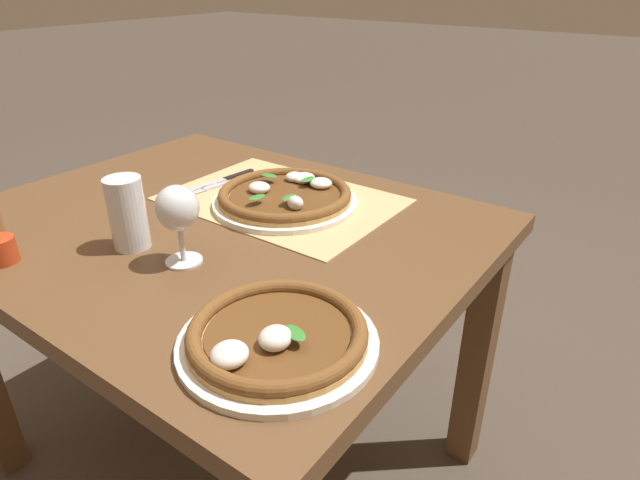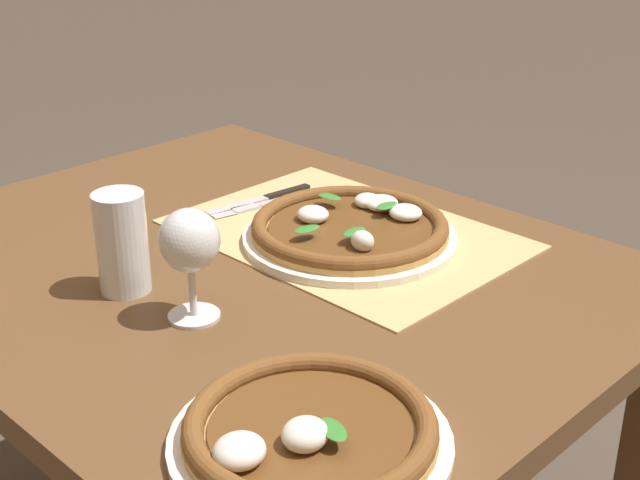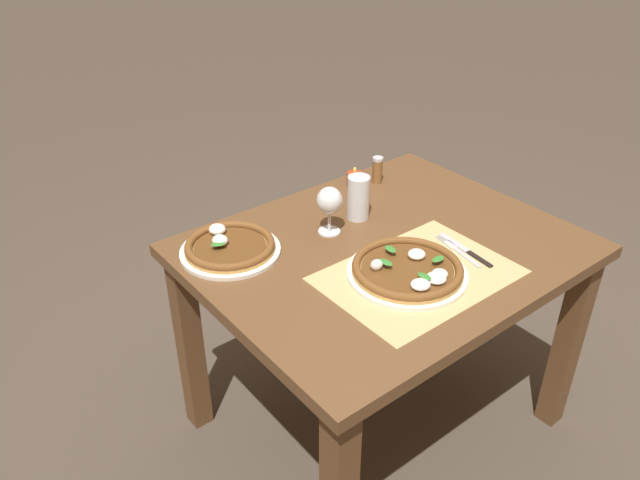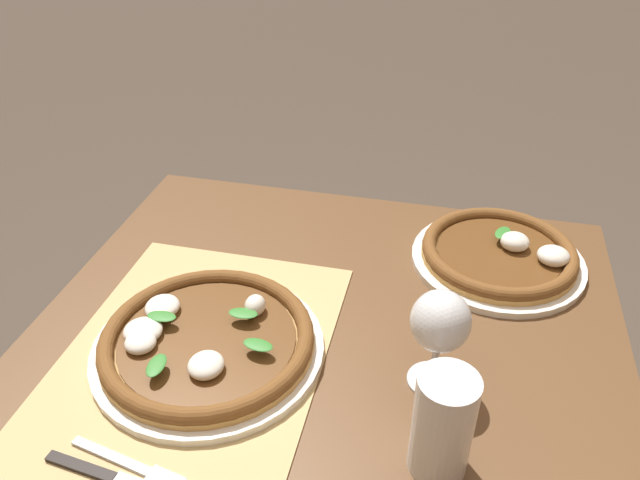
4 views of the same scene
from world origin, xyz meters
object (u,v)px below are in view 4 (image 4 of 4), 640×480
(pizza_near, at_px, (206,341))
(wine_glass, at_px, (440,325))
(pizza_far, at_px, (500,254))
(pint_glass, at_px, (442,426))
(fork, at_px, (141,469))

(pizza_near, distance_m, wine_glass, 0.34)
(pizza_near, relative_size, pizza_far, 1.13)
(pint_glass, bearing_deg, wine_glass, -172.96)
(pizza_far, relative_size, wine_glass, 1.93)
(pizza_far, xyz_separation_m, wine_glass, (0.31, -0.09, 0.09))
(pizza_near, distance_m, pint_glass, 0.36)
(pint_glass, distance_m, fork, 0.36)
(wine_glass, xyz_separation_m, fork, (0.23, -0.33, -0.10))
(pizza_near, xyz_separation_m, wine_glass, (-0.02, 0.33, 0.08))
(pint_glass, height_order, fork, pint_glass)
(pizza_far, xyz_separation_m, fork, (0.53, -0.42, -0.01))
(wine_glass, height_order, pint_glass, wine_glass)
(pizza_near, bearing_deg, fork, -0.45)
(pizza_far, height_order, pint_glass, pint_glass)
(pizza_near, relative_size, fork, 1.69)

